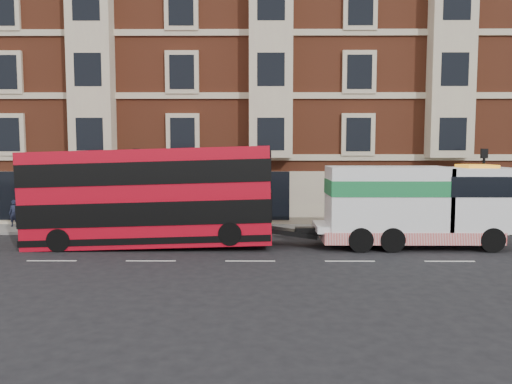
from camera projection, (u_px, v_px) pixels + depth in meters
ground at (250, 261)px, 20.01m from camera, size 120.00×120.00×0.00m
sidewalk at (253, 229)px, 27.47m from camera, size 90.00×3.00×0.15m
victorian_terrace at (261, 67)px, 34.07m from camera, size 45.00×12.00×20.40m
lamp_post_west at (137, 184)px, 25.98m from camera, size 0.35×0.15×4.35m
lamp_post_east at (483, 184)px, 25.88m from camera, size 0.35×0.15×4.35m
double_decker_bus at (149, 195)px, 22.72m from camera, size 11.08×2.54×4.49m
tow_truck at (414, 205)px, 22.69m from camera, size 8.87×2.62×3.70m
pedestrian at (14, 213)px, 27.85m from camera, size 0.55×0.36×1.49m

